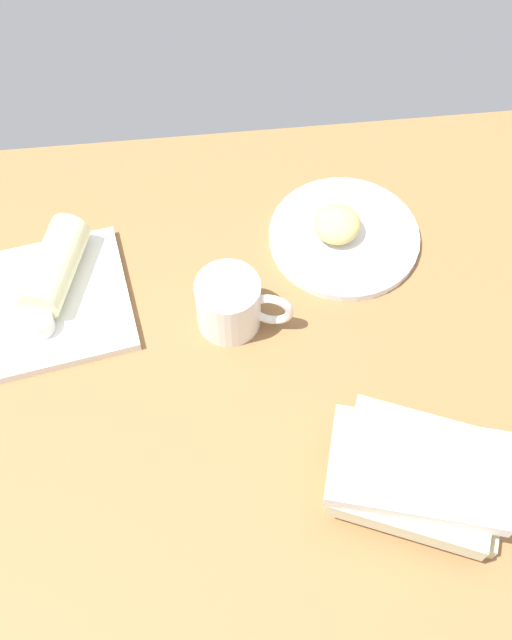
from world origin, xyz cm
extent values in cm
cube|color=olive|center=(0.00, 0.00, 2.00)|extent=(110.00, 90.00, 4.00)
cylinder|color=white|center=(16.15, 19.68, 4.70)|extent=(23.49, 23.49, 1.40)
ellipsoid|color=tan|center=(14.82, 19.98, 7.67)|extent=(10.00, 10.03, 4.55)
cube|color=white|center=(-28.68, 12.16, 4.80)|extent=(25.48, 25.48, 1.60)
cylinder|color=silver|center=(-30.05, 7.39, 6.90)|extent=(4.42, 4.42, 2.60)
cylinder|color=#D35C21|center=(-30.05, 7.39, 7.90)|extent=(3.63, 3.63, 0.40)
cylinder|color=beige|center=(-27.58, 15.97, 8.62)|extent=(10.14, 16.03, 6.05)
cube|color=beige|center=(18.40, -21.12, 5.39)|extent=(24.02, 19.39, 2.78)
cube|color=beige|center=(17.97, -20.68, 8.38)|extent=(23.41, 21.63, 3.20)
cube|color=silver|center=(17.63, -21.00, 11.27)|extent=(24.24, 17.73, 2.57)
cylinder|color=white|center=(-3.03, 6.80, 8.47)|extent=(9.20, 9.20, 8.94)
cylinder|color=olive|center=(-3.03, 6.80, 12.34)|extent=(7.55, 7.55, 0.40)
torus|color=white|center=(2.82, 5.15, 8.47)|extent=(6.64, 2.93, 6.56)
camera|label=1|loc=(-5.21, -49.35, 95.33)|focal=41.08mm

